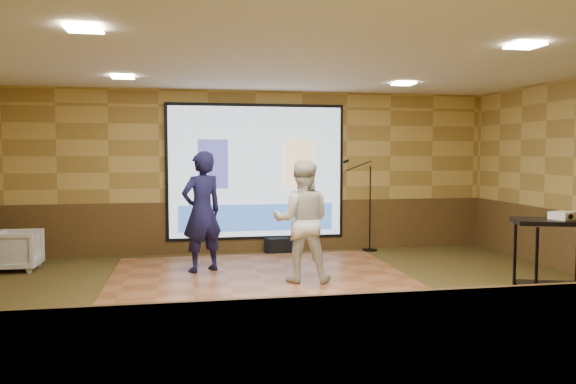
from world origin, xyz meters
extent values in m
plane|color=#2C3217|center=(0.00, 0.00, 0.00)|extent=(9.00, 9.00, 0.00)
cube|color=tan|center=(0.00, 3.50, 1.50)|extent=(9.00, 0.04, 3.00)
cube|color=tan|center=(0.00, -3.50, 1.50)|extent=(9.00, 0.04, 3.00)
cube|color=silver|center=(0.00, 0.00, 3.00)|extent=(9.00, 7.00, 0.04)
cube|color=#482F18|center=(0.00, 3.48, 0.47)|extent=(9.00, 0.04, 0.95)
cube|color=#482F18|center=(0.00, -3.48, 0.47)|extent=(9.00, 0.04, 0.95)
cube|color=black|center=(0.00, 3.45, 1.50)|extent=(3.32, 0.03, 2.52)
cube|color=silver|center=(0.00, 3.42, 1.50)|extent=(3.20, 0.02, 2.40)
cube|color=#3C3E85|center=(-0.80, 3.40, 1.65)|extent=(0.55, 0.01, 0.90)
cube|color=#DAB57E|center=(0.80, 3.40, 1.65)|extent=(0.55, 0.01, 0.90)
cube|color=blue|center=(0.00, 3.40, 0.65)|extent=(2.88, 0.01, 0.50)
cube|color=#FFE8BF|center=(-2.20, 1.80, 2.97)|extent=(0.32, 0.32, 0.02)
cube|color=#FFE8BF|center=(2.20, 1.80, 2.97)|extent=(0.32, 0.32, 0.02)
cube|color=#FFE8BF|center=(-2.20, -1.50, 2.97)|extent=(0.32, 0.32, 0.02)
cube|color=#FFE8BF|center=(2.20, -1.50, 2.97)|extent=(0.32, 0.32, 0.02)
cube|color=#965D37|center=(-0.24, 1.37, 0.02)|extent=(4.38, 3.35, 0.03)
imported|color=#13123A|center=(-1.06, 1.73, 0.95)|extent=(0.80, 0.71, 1.85)
imported|color=beige|center=(0.31, 0.80, 0.89)|extent=(0.96, 0.82, 1.72)
cylinder|color=black|center=(2.61, -1.21, 0.51)|extent=(0.04, 0.04, 1.01)
cylinder|color=black|center=(2.61, -0.79, 0.51)|extent=(0.04, 0.04, 1.01)
cube|color=black|center=(3.04, -1.00, 1.04)|extent=(1.01, 0.53, 0.05)
cube|color=black|center=(3.04, -1.00, 0.27)|extent=(0.91, 0.48, 0.03)
cube|color=white|center=(3.10, -0.99, 1.11)|extent=(0.33, 0.31, 0.09)
cylinder|color=black|center=(2.14, 3.20, 0.01)|extent=(0.28, 0.28, 0.02)
cylinder|color=black|center=(2.14, 3.20, 0.80)|extent=(0.02, 0.02, 1.61)
cylinder|color=black|center=(1.90, 3.20, 1.61)|extent=(0.51, 0.02, 0.20)
cylinder|color=black|center=(1.65, 3.20, 1.69)|extent=(0.12, 0.05, 0.08)
imported|color=gray|center=(-3.93, 2.48, 0.32)|extent=(0.72, 0.70, 0.64)
cube|color=black|center=(0.38, 3.25, 0.14)|extent=(0.51, 0.41, 0.28)
camera|label=1|loc=(-1.33, -6.90, 1.85)|focal=35.00mm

